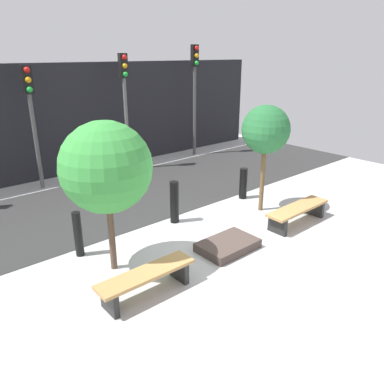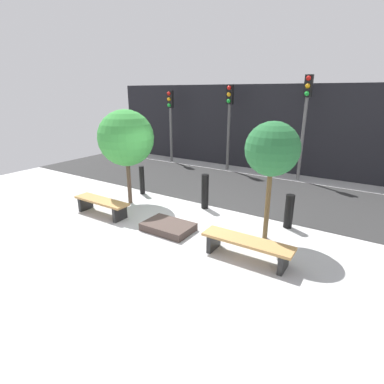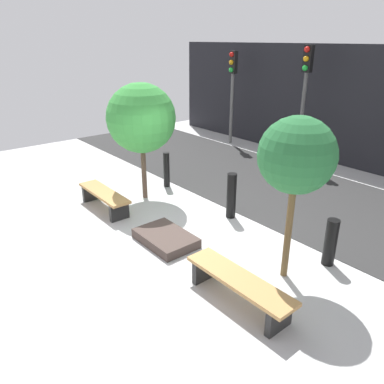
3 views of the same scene
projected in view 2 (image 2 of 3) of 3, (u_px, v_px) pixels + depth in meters
The scene contains 14 objects.
ground_plane at pixel (172, 228), 7.64m from camera, with size 18.00×18.00×0.00m, color #B5B5B5.
road_strip at pixel (237, 188), 10.77m from camera, with size 18.00×4.05×0.01m, color #2E2E2E.
building_facade at pixel (272, 128), 12.85m from camera, with size 16.20×0.50×3.61m, color black.
bench_left at pixel (102, 204), 8.38m from camera, with size 1.77×0.46×0.45m.
bench_right at pixel (247, 245), 6.14m from camera, with size 1.90×0.49×0.44m.
planter_bed at pixel (168, 227), 7.49m from camera, with size 1.23×0.82×0.19m, color #463833.
tree_behind_left_bench at pixel (126, 138), 8.73m from camera, with size 1.64×1.64×2.84m.
tree_behind_right_bench at pixel (272, 150), 6.46m from camera, with size 1.19×1.19×2.73m.
bollard_far_left at pixel (142, 180), 10.08m from camera, with size 0.17×0.17×0.95m, color black.
bollard_left at pixel (205, 192), 8.80m from camera, with size 0.21×0.21×1.04m, color black.
bollard_center at pixel (289, 211), 7.56m from camera, with size 0.22×0.22×0.88m, color black.
traffic_light_west at pixel (170, 113), 14.25m from camera, with size 0.28×0.27×3.35m.
traffic_light_mid_west at pixel (229, 112), 12.61m from camera, with size 0.28×0.27×3.58m.
traffic_light_mid_east at pixel (306, 110), 10.96m from camera, with size 0.28×0.27×3.89m.
Camera 2 is at (4.20, -5.55, 3.32)m, focal length 28.00 mm.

